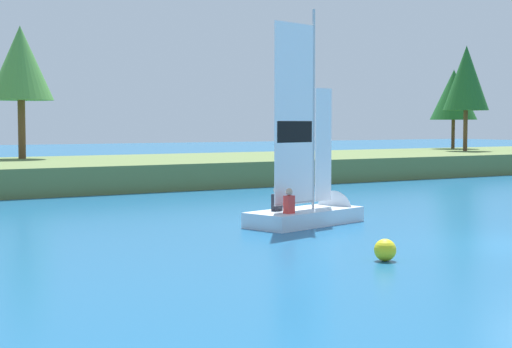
{
  "coord_description": "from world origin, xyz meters",
  "views": [
    {
      "loc": [
        -15.82,
        -12.57,
        2.96
      ],
      "look_at": [
        -1.19,
        11.19,
        1.2
      ],
      "focal_mm": 56.18,
      "sensor_mm": 36.0,
      "label": 1
    }
  ],
  "objects_px": {
    "shoreline_tree_midright": "(454,95)",
    "channel_buoy": "(385,250)",
    "shoreline_tree_centre": "(466,78)",
    "sailboat": "(319,207)",
    "shoreline_tree_midleft": "(21,64)"
  },
  "relations": [
    {
      "from": "shoreline_tree_midright",
      "to": "channel_buoy",
      "type": "bearing_deg",
      "value": -137.4
    },
    {
      "from": "shoreline_tree_centre",
      "to": "shoreline_tree_midright",
      "type": "xyz_separation_m",
      "value": [
        2.67,
        3.7,
        -0.9
      ]
    },
    {
      "from": "sailboat",
      "to": "shoreline_tree_midleft",
      "type": "bearing_deg",
      "value": 82.94
    },
    {
      "from": "shoreline_tree_midright",
      "to": "sailboat",
      "type": "relative_size",
      "value": 0.82
    },
    {
      "from": "shoreline_tree_midright",
      "to": "channel_buoy",
      "type": "xyz_separation_m",
      "value": [
        -30.1,
        -27.68,
        -4.74
      ]
    },
    {
      "from": "shoreline_tree_midright",
      "to": "sailboat",
      "type": "bearing_deg",
      "value": -141.83
    },
    {
      "from": "shoreline_tree_midright",
      "to": "sailboat",
      "type": "height_order",
      "value": "shoreline_tree_midright"
    },
    {
      "from": "shoreline_tree_midleft",
      "to": "sailboat",
      "type": "bearing_deg",
      "value": -82.04
    },
    {
      "from": "channel_buoy",
      "to": "shoreline_tree_centre",
      "type": "bearing_deg",
      "value": 41.15
    },
    {
      "from": "shoreline_tree_centre",
      "to": "sailboat",
      "type": "height_order",
      "value": "shoreline_tree_centre"
    },
    {
      "from": "shoreline_tree_centre",
      "to": "shoreline_tree_midright",
      "type": "distance_m",
      "value": 4.65
    },
    {
      "from": "shoreline_tree_midleft",
      "to": "channel_buoy",
      "type": "distance_m",
      "value": 28.09
    },
    {
      "from": "shoreline_tree_centre",
      "to": "channel_buoy",
      "type": "relative_size",
      "value": 14.13
    },
    {
      "from": "shoreline_tree_midleft",
      "to": "sailboat",
      "type": "height_order",
      "value": "shoreline_tree_midleft"
    },
    {
      "from": "channel_buoy",
      "to": "shoreline_tree_midright",
      "type": "bearing_deg",
      "value": 42.6
    }
  ]
}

